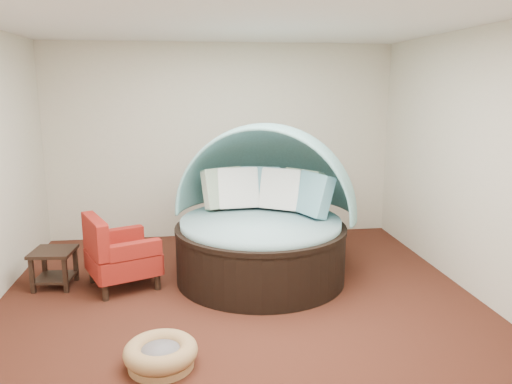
{
  "coord_description": "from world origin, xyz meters",
  "views": [
    {
      "loc": [
        -0.48,
        -4.75,
        2.2
      ],
      "look_at": [
        0.24,
        0.6,
        1.05
      ],
      "focal_mm": 35.0,
      "sensor_mm": 36.0,
      "label": 1
    }
  ],
  "objects": [
    {
      "name": "floor",
      "position": [
        0.0,
        0.0,
        0.0
      ],
      "size": [
        5.0,
        5.0,
        0.0
      ],
      "primitive_type": "plane",
      "color": "#4A2115",
      "rests_on": "ground"
    },
    {
      "name": "wall_back",
      "position": [
        0.0,
        2.5,
        1.4
      ],
      "size": [
        5.0,
        0.0,
        5.0
      ],
      "primitive_type": "plane",
      "rotation": [
        1.57,
        0.0,
        0.0
      ],
      "color": "beige",
      "rests_on": "floor"
    },
    {
      "name": "wall_front",
      "position": [
        0.0,
        -2.5,
        1.4
      ],
      "size": [
        5.0,
        0.0,
        5.0
      ],
      "primitive_type": "plane",
      "rotation": [
        -1.57,
        0.0,
        0.0
      ],
      "color": "beige",
      "rests_on": "floor"
    },
    {
      "name": "wall_right",
      "position": [
        2.5,
        0.0,
        1.4
      ],
      "size": [
        0.0,
        5.0,
        5.0
      ],
      "primitive_type": "plane",
      "rotation": [
        1.57,
        0.0,
        -1.57
      ],
      "color": "beige",
      "rests_on": "floor"
    },
    {
      "name": "ceiling",
      "position": [
        0.0,
        0.0,
        2.8
      ],
      "size": [
        5.0,
        5.0,
        0.0
      ],
      "primitive_type": "plane",
      "rotation": [
        3.14,
        0.0,
        0.0
      ],
      "color": "white",
      "rests_on": "wall_back"
    },
    {
      "name": "canopy_daybed",
      "position": [
        0.35,
        0.79,
        0.83
      ],
      "size": [
        2.58,
        2.55,
        1.79
      ],
      "rotation": [
        0.0,
        0.0,
        -0.39
      ],
      "color": "black",
      "rests_on": "floor"
    },
    {
      "name": "pet_basket",
      "position": [
        -0.75,
        -1.06,
        0.11
      ],
      "size": [
        0.78,
        0.78,
        0.21
      ],
      "rotation": [
        0.0,
        0.0,
        0.42
      ],
      "color": "#9A7746",
      "rests_on": "floor"
    },
    {
      "name": "red_armchair",
      "position": [
        -1.29,
        0.63,
        0.38
      ],
      "size": [
        0.93,
        0.93,
        0.83
      ],
      "rotation": [
        0.0,
        0.0,
        0.41
      ],
      "color": "black",
      "rests_on": "floor"
    },
    {
      "name": "side_table",
      "position": [
        -2.0,
        0.75,
        0.27
      ],
      "size": [
        0.48,
        0.48,
        0.43
      ],
      "rotation": [
        0.0,
        0.0,
        -0.1
      ],
      "color": "black",
      "rests_on": "floor"
    }
  ]
}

